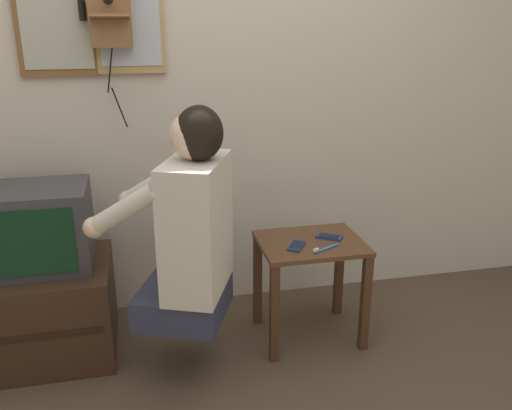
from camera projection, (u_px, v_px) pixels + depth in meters
The scene contains 10 objects.
wall_back at pixel (199, 72), 2.73m from camera, with size 6.80×0.05×2.55m.
side_table at pixel (310, 264), 2.64m from camera, with size 0.50×0.40×0.52m.
person at pixel (190, 227), 2.26m from camera, with size 0.63×0.57×0.93m.
tv_stand at pixel (33, 311), 2.55m from camera, with size 0.73×0.54×0.45m.
television at pixel (23, 229), 2.43m from camera, with size 0.59×0.38×0.37m.
wall_phone_antique at pixel (109, 5), 2.47m from camera, with size 0.23×0.19×0.78m.
framed_picture at pixel (56, 23), 2.48m from camera, with size 0.36×0.03×0.48m.
cell_phone_held at pixel (297, 246), 2.54m from camera, with size 0.12×0.14×0.01m.
cell_phone_spare at pixel (329, 237), 2.64m from camera, with size 0.14×0.12×0.01m.
toothbrush at pixel (324, 249), 2.50m from camera, with size 0.14×0.08×0.02m.
Camera 1 is at (-0.33, -1.68, 1.53)m, focal length 38.00 mm.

